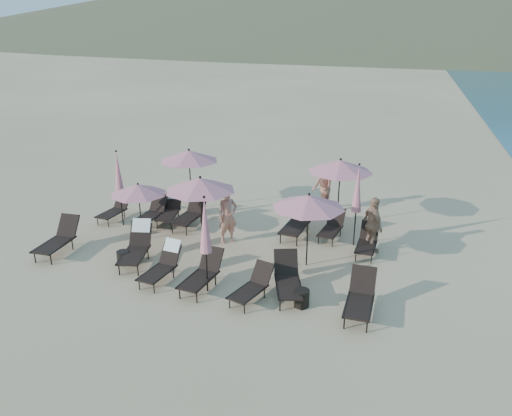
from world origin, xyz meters
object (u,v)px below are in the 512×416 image
(lounger_9, at_px, (297,222))
(umbrella_open_1, at_px, (200,184))
(lounger_7, at_px, (170,208))
(umbrella_open_3, at_px, (189,156))
(lounger_10, at_px, (332,227))
(beachgoer_b, at_px, (322,188))
(umbrella_closed_1, at_px, (358,189))
(side_table_0, at_px, (123,257))
(lounger_11, at_px, (367,241))
(umbrella_closed_2, at_px, (118,174))
(lounger_2, at_px, (163,264))
(lounger_3, at_px, (202,273))
(lounger_4, at_px, (288,279))
(umbrella_closed_0, at_px, (205,226))
(lounger_6, at_px, (152,212))
(beachgoer_a, at_px, (228,216))
(lounger_1, at_px, (137,245))
(lounger_5, at_px, (360,297))
(umbrella_open_0, at_px, (138,189))
(lounger_13, at_px, (252,286))
(umbrella_open_4, at_px, (340,166))
(umbrella_open_2, at_px, (309,202))
(lounger_8, at_px, (190,213))
(beachgoer_c, at_px, (373,225))
(lounger_12, at_px, (115,209))
(side_table_1, at_px, (302,298))
(lounger_0, at_px, (58,238))

(lounger_9, xyz_separation_m, umbrella_open_1, (-2.78, -1.77, 1.66))
(lounger_7, distance_m, umbrella_open_3, 2.18)
(lounger_10, xyz_separation_m, beachgoer_b, (-0.76, 2.47, 0.53))
(umbrella_closed_1, distance_m, side_table_0, 7.62)
(lounger_7, xyz_separation_m, lounger_11, (7.24, -0.83, -0.09))
(lounger_10, distance_m, umbrella_closed_1, 1.78)
(umbrella_closed_2, bearing_deg, lounger_10, 7.47)
(lounger_2, height_order, lounger_3, lounger_2)
(lounger_4, height_order, umbrella_closed_0, umbrella_closed_0)
(lounger_6, relative_size, beachgoer_a, 0.90)
(lounger_3, distance_m, lounger_9, 4.64)
(lounger_1, relative_size, lounger_5, 1.11)
(lounger_5, relative_size, umbrella_open_1, 0.71)
(umbrella_open_0, xyz_separation_m, beachgoer_b, (5.44, 4.36, -0.84))
(lounger_13, bearing_deg, umbrella_open_4, 93.86)
(lounger_9, distance_m, umbrella_open_2, 2.74)
(lounger_9, bearing_deg, beachgoer_b, 86.77)
(lounger_7, bearing_deg, lounger_8, -25.48)
(umbrella_open_4, height_order, side_table_0, umbrella_open_4)
(beachgoer_c, bearing_deg, lounger_12, 57.36)
(umbrella_open_4, bearing_deg, lounger_8, -162.42)
(lounger_9, bearing_deg, umbrella_open_4, 55.39)
(lounger_1, xyz_separation_m, lounger_5, (6.86, -1.09, -0.08))
(beachgoer_c, bearing_deg, umbrella_open_3, 42.25)
(lounger_10, height_order, beachgoer_b, beachgoer_b)
(lounger_3, height_order, umbrella_open_3, umbrella_open_3)
(side_table_1, xyz_separation_m, beachgoer_c, (1.50, 3.87, 0.69))
(lounger_3, bearing_deg, beachgoer_b, 80.12)
(lounger_7, relative_size, umbrella_open_2, 0.75)
(lounger_2, xyz_separation_m, umbrella_closed_0, (1.48, -0.32, 1.46))
(side_table_1, bearing_deg, umbrella_open_2, 97.70)
(lounger_5, distance_m, beachgoer_a, 5.68)
(umbrella_open_0, bearing_deg, lounger_6, 103.30)
(lounger_13, bearing_deg, lounger_5, 19.91)
(lounger_2, distance_m, lounger_13, 2.81)
(lounger_1, distance_m, lounger_2, 1.50)
(umbrella_open_1, bearing_deg, umbrella_closed_2, 165.18)
(umbrella_open_4, xyz_separation_m, umbrella_closed_1, (0.77, -1.67, -0.25))
(umbrella_closed_0, bearing_deg, beachgoer_c, 42.92)
(lounger_5, distance_m, lounger_7, 8.59)
(lounger_4, bearing_deg, lounger_0, 157.48)
(side_table_1, height_order, beachgoer_b, beachgoer_b)
(lounger_13, distance_m, umbrella_open_4, 6.35)
(umbrella_open_3, xyz_separation_m, umbrella_closed_2, (-1.70, -2.32, -0.20))
(lounger_0, relative_size, umbrella_closed_1, 0.65)
(lounger_1, bearing_deg, side_table_1, -24.35)
(lounger_5, height_order, lounger_13, lounger_5)
(umbrella_open_1, xyz_separation_m, umbrella_closed_2, (-3.48, 0.92, -0.20))
(lounger_5, height_order, umbrella_closed_2, umbrella_closed_2)
(lounger_9, distance_m, lounger_13, 4.51)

